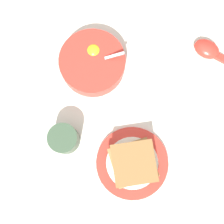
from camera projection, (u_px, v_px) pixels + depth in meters
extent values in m
plane|color=beige|center=(108.00, 69.00, 0.86)|extent=(3.00, 3.00, 0.00)
cylinder|color=red|center=(92.00, 63.00, 0.84)|extent=(0.18, 0.18, 0.05)
cylinder|color=white|center=(92.00, 63.00, 0.83)|extent=(0.15, 0.15, 0.02)
ellipsoid|color=yellow|center=(93.00, 51.00, 0.82)|extent=(0.04, 0.04, 0.02)
cylinder|color=black|center=(92.00, 68.00, 0.82)|extent=(0.05, 0.05, 0.00)
ellipsoid|color=silver|center=(99.00, 60.00, 0.82)|extent=(0.03, 0.02, 0.01)
cube|color=silver|center=(114.00, 56.00, 0.80)|extent=(0.03, 0.05, 0.03)
cylinder|color=red|center=(132.00, 163.00, 0.81)|extent=(0.19, 0.19, 0.01)
cylinder|color=white|center=(132.00, 163.00, 0.80)|extent=(0.14, 0.14, 0.00)
cube|color=brown|center=(133.00, 162.00, 0.79)|extent=(0.14, 0.14, 0.02)
cube|color=#9E7042|center=(133.00, 163.00, 0.77)|extent=(0.14, 0.14, 0.02)
cube|color=brown|center=(134.00, 163.00, 0.76)|extent=(0.14, 0.14, 0.02)
ellipsoid|color=red|center=(207.00, 49.00, 0.85)|extent=(0.06, 0.08, 0.03)
cylinder|color=#334733|center=(64.00, 139.00, 0.79)|extent=(0.07, 0.07, 0.07)
cylinder|color=#472B16|center=(63.00, 138.00, 0.76)|extent=(0.06, 0.06, 0.01)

